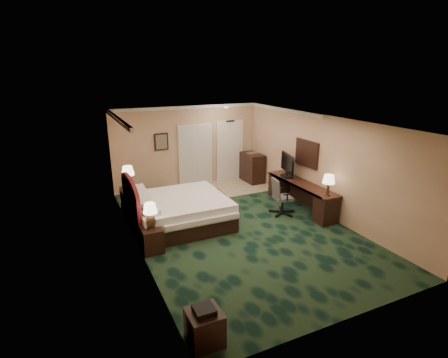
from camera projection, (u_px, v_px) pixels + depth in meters
name	position (u px, v px, depth m)	size (l,w,h in m)	color
floor	(238.00, 228.00, 8.83)	(5.00, 7.50, 0.00)	black
ceiling	(240.00, 121.00, 8.02)	(5.00, 7.50, 0.00)	white
wall_back	(188.00, 147.00, 11.67)	(5.00, 0.00, 2.70)	tan
wall_front	(355.00, 244.00, 5.18)	(5.00, 0.00, 2.70)	tan
wall_left	(135.00, 191.00, 7.42)	(0.00, 7.50, 2.70)	tan
wall_right	(321.00, 165.00, 9.43)	(0.00, 7.50, 2.70)	tan
crown_molding	(240.00, 123.00, 8.03)	(5.00, 7.50, 0.10)	white
tile_patch	(223.00, 188.00, 11.70)	(3.20, 1.70, 0.01)	tan
headboard	(131.00, 204.00, 8.50)	(0.12, 2.00, 1.40)	#52141D
entry_door	(230.00, 151.00, 12.35)	(1.02, 0.06, 2.18)	white
closet_doors	(195.00, 155.00, 11.82)	(1.20, 0.06, 2.10)	silver
wall_art	(161.00, 142.00, 11.19)	(0.45, 0.06, 0.55)	#4E5E57
wall_mirror	(307.00, 153.00, 9.87)	(0.05, 0.95, 0.75)	white
bed	(180.00, 211.00, 8.92)	(2.28, 2.12, 0.72)	white
nightstand_near	(152.00, 240.00, 7.63)	(0.44, 0.50, 0.54)	black
nightstand_far	(131.00, 199.00, 9.84)	(0.52, 0.59, 0.65)	black
lamp_near	(151.00, 216.00, 7.47)	(0.31, 0.31, 0.58)	#311E12
lamp_far	(128.00, 178.00, 9.60)	(0.35, 0.35, 0.66)	#311E12
bed_bench	(219.00, 205.00, 9.68)	(0.49, 1.41, 0.48)	#6F320E
side_table	(205.00, 327.00, 5.05)	(0.49, 0.49, 0.53)	black
desk	(300.00, 196.00, 9.95)	(0.57, 2.66, 0.77)	black
tv	(287.00, 165.00, 10.28)	(0.08, 0.90, 0.70)	black
desk_lamp	(328.00, 185.00, 8.79)	(0.31, 0.31, 0.55)	#311E12
desk_chair	(283.00, 196.00, 9.54)	(0.60, 0.56, 1.02)	#42434A
minibar	(252.00, 168.00, 12.32)	(0.53, 0.96, 1.01)	black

